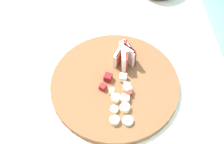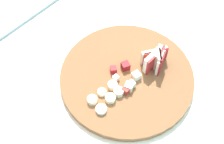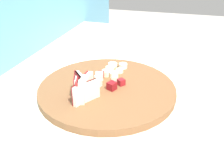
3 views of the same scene
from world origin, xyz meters
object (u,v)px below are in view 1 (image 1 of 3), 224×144
at_px(apple_dice_pile, 119,85).
at_px(banana_slice_rows, 121,108).
at_px(apple_wedge_fan, 125,55).
at_px(cutting_board, 115,85).

relative_size(apple_dice_pile, banana_slice_rows, 0.98).
bearing_deg(apple_wedge_fan, apple_dice_pile, -17.42).
xyz_separation_m(cutting_board, apple_dice_pile, (0.01, 0.01, 0.02)).
height_order(apple_wedge_fan, apple_dice_pile, apple_wedge_fan).
bearing_deg(banana_slice_rows, cutting_board, -175.97).
xyz_separation_m(apple_dice_pile, banana_slice_rows, (0.07, -0.00, -0.00)).
distance_m(cutting_board, apple_dice_pile, 0.02).
bearing_deg(apple_dice_pile, apple_wedge_fan, 162.58).
relative_size(cutting_board, apple_wedge_fan, 4.45).
bearing_deg(banana_slice_rows, apple_wedge_fan, 169.02).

